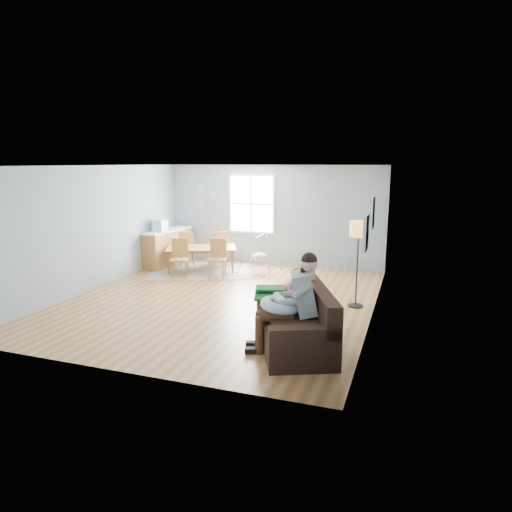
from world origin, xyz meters
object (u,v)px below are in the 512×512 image
at_px(dining_table, 201,259).
at_px(chair_sw, 180,255).
at_px(father, 292,299).
at_px(floor_lamp, 359,236).
at_px(chair_ne, 221,246).
at_px(toddler, 290,291).
at_px(monitor, 160,226).
at_px(counter, 168,247).
at_px(sofa, 297,322).
at_px(baby_swing, 259,256).
at_px(chair_nw, 187,246).
at_px(storage_cube, 302,322).
at_px(chair_se, 218,255).

xyz_separation_m(dining_table, chair_sw, (-0.22, -0.74, 0.23)).
distance_m(father, floor_lamp, 2.62).
height_order(floor_lamp, dining_table, floor_lamp).
bearing_deg(chair_ne, toddler, -54.73).
height_order(floor_lamp, monitor, floor_lamp).
distance_m(father, counter, 6.55).
relative_size(father, counter, 0.84).
distance_m(sofa, baby_swing, 4.65).
xyz_separation_m(toddler, counter, (-4.55, 4.04, -0.28)).
height_order(father, baby_swing, father).
bearing_deg(counter, floor_lamp, -21.26).
bearing_deg(father, chair_nw, 131.92).
bearing_deg(father, storage_cube, 88.83).
bearing_deg(chair_ne, monitor, -153.97).
distance_m(toddler, chair_nw, 5.72).
height_order(storage_cube, chair_se, chair_se).
relative_size(monitor, baby_swing, 0.38).
bearing_deg(floor_lamp, toddler, -112.30).
xyz_separation_m(floor_lamp, counter, (-5.35, 2.08, -0.90)).
bearing_deg(storage_cube, floor_lamp, 71.27).
distance_m(dining_table, counter, 1.27).
height_order(floor_lamp, baby_swing, floor_lamp).
xyz_separation_m(storage_cube, chair_ne, (-3.29, 4.31, 0.32)).
distance_m(father, chair_sw, 5.08).
bearing_deg(counter, dining_table, -17.20).
bearing_deg(chair_nw, dining_table, -34.29).
bearing_deg(chair_se, sofa, -49.95).
relative_size(toddler, chair_nw, 0.95).
bearing_deg(chair_se, storage_cube, -47.54).
bearing_deg(father, chair_sw, 137.30).
xyz_separation_m(dining_table, monitor, (-1.22, 0.04, 0.81)).
bearing_deg(floor_lamp, chair_nw, 155.87).
height_order(sofa, dining_table, sofa).
bearing_deg(chair_se, dining_table, 146.60).
relative_size(chair_sw, monitor, 2.67).
relative_size(storage_cube, baby_swing, 0.49).
distance_m(counter, baby_swing, 2.66).
bearing_deg(storage_cube, toddler, -149.65).
height_order(sofa, monitor, monitor).
bearing_deg(monitor, chair_nw, 34.08).
bearing_deg(chair_se, counter, 156.61).
distance_m(storage_cube, chair_se, 4.26).
xyz_separation_m(dining_table, counter, (-1.20, 0.37, 0.18)).
relative_size(chair_se, chair_nw, 1.00).
relative_size(chair_ne, baby_swing, 1.02).
xyz_separation_m(storage_cube, baby_swing, (-2.05, 3.91, 0.19)).
xyz_separation_m(floor_lamp, baby_swing, (-2.68, 2.06, -0.97)).
bearing_deg(monitor, father, -41.80).
relative_size(sofa, toddler, 2.76).
distance_m(sofa, father, 0.59).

